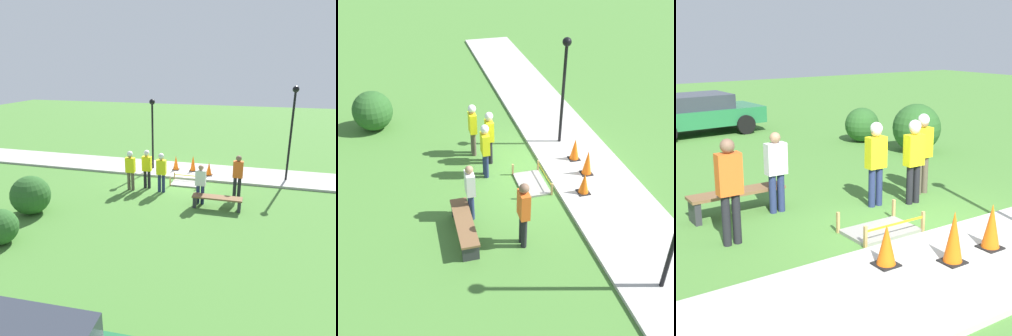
% 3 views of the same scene
% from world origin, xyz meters
% --- Properties ---
extents(ground_plane, '(60.00, 60.00, 0.00)m').
position_xyz_m(ground_plane, '(0.00, 0.00, 0.00)').
color(ground_plane, '#477A33').
extents(sidewalk, '(28.00, 2.49, 0.10)m').
position_xyz_m(sidewalk, '(0.00, -1.25, 0.05)').
color(sidewalk, '#ADAAA3').
rests_on(sidewalk, ground_plane).
extents(wet_concrete_patch, '(1.30, 0.85, 0.38)m').
position_xyz_m(wet_concrete_patch, '(-0.69, 0.58, 0.04)').
color(wet_concrete_patch, gray).
rests_on(wet_concrete_patch, ground_plane).
extents(traffic_cone_near_patch, '(0.34, 0.34, 0.64)m').
position_xyz_m(traffic_cone_near_patch, '(-1.56, -0.67, 0.41)').
color(traffic_cone_near_patch, black).
rests_on(traffic_cone_near_patch, sidewalk).
extents(traffic_cone_far_patch, '(0.34, 0.34, 0.80)m').
position_xyz_m(traffic_cone_far_patch, '(-0.69, -1.14, 0.49)').
color(traffic_cone_far_patch, black).
rests_on(traffic_cone_far_patch, sidewalk).
extents(traffic_cone_sidewalk_edge, '(0.34, 0.34, 0.73)m').
position_xyz_m(traffic_cone_sidewalk_edge, '(0.19, -1.10, 0.46)').
color(traffic_cone_sidewalk_edge, black).
rests_on(traffic_cone_sidewalk_edge, sidewalk).
extents(park_bench, '(1.87, 0.44, 0.48)m').
position_xyz_m(park_bench, '(-2.39, 2.86, 0.34)').
color(park_bench, '#2D2D33').
rests_on(park_bench, ground_plane).
extents(worker_supervisor, '(0.40, 0.25, 1.75)m').
position_xyz_m(worker_supervisor, '(1.46, 1.90, 1.04)').
color(worker_supervisor, brown).
rests_on(worker_supervisor, ground_plane).
extents(worker_assistant, '(0.40, 0.25, 1.73)m').
position_xyz_m(worker_assistant, '(0.85, 1.49, 1.03)').
color(worker_assistant, black).
rests_on(worker_assistant, ground_plane).
extents(worker_trainee, '(0.40, 0.25, 1.72)m').
position_xyz_m(worker_trainee, '(0.11, 1.78, 1.01)').
color(worker_trainee, navy).
rests_on(worker_trainee, ground_plane).
extents(bystander_in_orange_shirt, '(0.40, 0.23, 1.78)m').
position_xyz_m(bystander_in_orange_shirt, '(-3.03, 1.55, 1.02)').
color(bystander_in_orange_shirt, black).
rests_on(bystander_in_orange_shirt, ground_plane).
extents(bystander_in_gray_shirt, '(0.40, 0.22, 1.58)m').
position_xyz_m(bystander_in_gray_shirt, '(-1.69, 2.56, 0.89)').
color(bystander_in_gray_shirt, navy).
rests_on(bystander_in_gray_shirt, ground_plane).
extents(parked_car_green, '(4.53, 2.29, 1.38)m').
position_xyz_m(parked_car_green, '(-0.34, 11.31, 0.73)').
color(parked_car_green, '#236B3D').
rests_on(parked_car_green, ground_plane).
extents(shrub_rounded_near, '(1.42, 1.42, 1.42)m').
position_xyz_m(shrub_rounded_near, '(4.11, 5.03, 0.71)').
color(shrub_rounded_near, '#285623').
rests_on(shrub_rounded_near, ground_plane).
extents(shrub_rounded_mid, '(1.10, 1.10, 1.10)m').
position_xyz_m(shrub_rounded_mid, '(3.65, 7.11, 0.55)').
color(shrub_rounded_mid, '#285623').
rests_on(shrub_rounded_mid, ground_plane).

